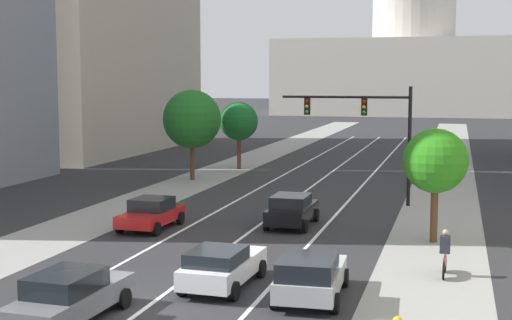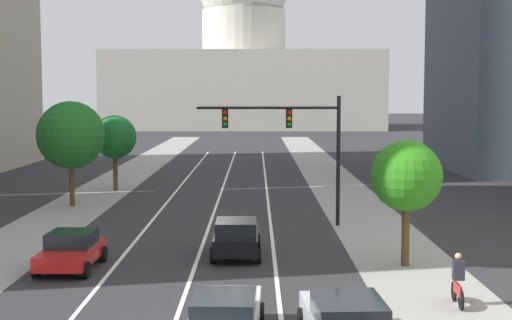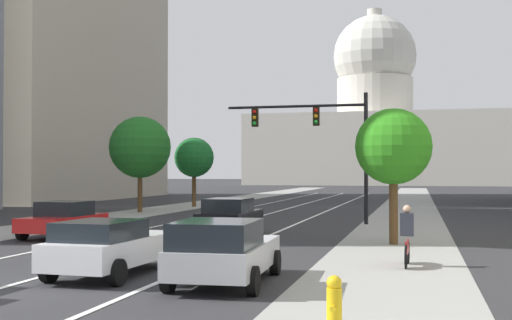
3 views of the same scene
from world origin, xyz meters
name	(u,v)px [view 2 (image 2 of 3)]	position (x,y,z in m)	size (l,w,h in m)	color
ground_plane	(221,182)	(0.00, 40.00, 0.00)	(400.00, 400.00, 0.00)	#2B2B2D
sidewalk_left	(98,191)	(-8.43, 35.00, 0.01)	(4.18, 130.00, 0.01)	gray
sidewalk_right	(338,190)	(8.43, 35.00, 0.01)	(4.18, 130.00, 0.01)	gray
lane_stripe_left	(155,213)	(-3.17, 25.00, 0.01)	(0.16, 90.00, 0.01)	white
lane_stripe_center	(210,213)	(0.00, 25.00, 0.01)	(0.16, 90.00, 0.01)	white
lane_stripe_right	(266,213)	(3.17, 25.00, 0.01)	(0.16, 90.00, 0.01)	white
capitol_building	(240,67)	(0.00, 132.86, 12.19)	(52.75, 29.92, 38.67)	beige
car_black	(233,237)	(1.59, 13.71, 0.81)	(2.05, 4.24, 1.56)	black
car_silver	(341,320)	(4.77, 2.25, 0.80)	(2.28, 4.39, 1.55)	#B2B5BA
car_white	(222,315)	(1.58, 2.84, 0.76)	(2.16, 4.40, 1.44)	silver
car_red	(68,250)	(-4.76, 11.37, 0.75)	(2.16, 4.15, 1.47)	red
traffic_signal_mast	(290,134)	(4.36, 20.99, 4.73)	(7.36, 0.39, 6.70)	black
cyclist	(454,280)	(8.90, 6.33, 0.85)	(0.37, 1.70, 1.72)	black
street_tree_near_left	(111,137)	(-7.44, 34.81, 3.77)	(3.02, 3.02, 5.30)	#51381E
street_tree_mid_left	(67,135)	(-8.76, 27.77, 4.30)	(4.10, 4.10, 6.37)	#51381E
street_tree_far_right	(403,176)	(8.33, 11.95, 3.56)	(2.80, 2.80, 4.99)	#51381E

